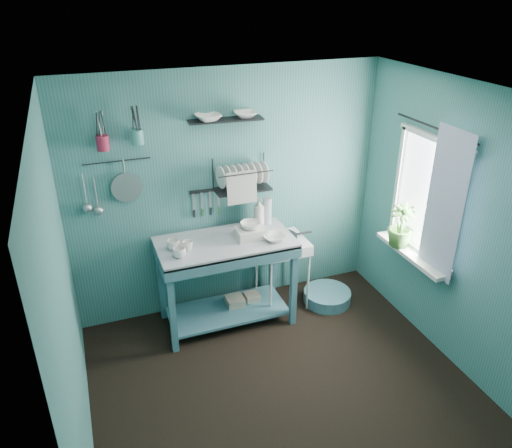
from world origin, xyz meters
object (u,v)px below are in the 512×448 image
object	(u,v)px
mug_mid	(188,246)
frying_pan	(283,237)
water_bottle	(267,211)
wash_tub	(250,233)
storage_tin_large	(235,306)
mug_right	(174,245)
dish_rack	(242,175)
utensil_cup_magenta	(103,143)
soap_bottle	(259,212)
storage_tin_small	(252,302)
potted_plant	(401,226)
utensil_cup_teal	(137,137)
hotplate_stand	(282,272)
work_counter	(227,282)
floor_basin	(327,296)
mug_left	(179,253)
colander	(127,187)

from	to	relation	value
mug_mid	frying_pan	bearing A→B (deg)	9.04
frying_pan	water_bottle	bearing A→B (deg)	137.77
wash_tub	storage_tin_large	xyz separation A→B (m)	(-0.15, 0.07, -0.88)
mug_right	frying_pan	world-z (taller)	mug_right
dish_rack	utensil_cup_magenta	distance (m)	1.33
wash_tub	soap_bottle	bearing A→B (deg)	52.31
soap_bottle	frying_pan	xyz separation A→B (m)	(0.23, -0.10, -0.27)
storage_tin_small	potted_plant	bearing A→B (deg)	-23.70
mug_mid	utensil_cup_teal	distance (m)	1.08
frying_pan	utensil_cup_teal	distance (m)	1.77
storage_tin_small	hotplate_stand	bearing A→B (deg)	3.89
work_counter	mug_mid	bearing A→B (deg)	-161.38
work_counter	floor_basin	xyz separation A→B (m)	(1.12, -0.07, -0.40)
hotplate_stand	storage_tin_large	distance (m)	0.62
storage_tin_large	mug_mid	bearing A→B (deg)	-167.09
storage_tin_large	storage_tin_small	size ratio (longest dim) A/B	1.10
water_bottle	utensil_cup_teal	bearing A→B (deg)	176.01
floor_basin	dish_rack	bearing A→B (deg)	159.44
wash_tub	hotplate_stand	world-z (taller)	wash_tub
mug_right	soap_bottle	distance (m)	0.95
utensil_cup_teal	mug_left	bearing A→B (deg)	-65.92
mug_mid	mug_right	xyz separation A→B (m)	(-0.12, 0.06, 0.00)
soap_bottle	utensil_cup_teal	distance (m)	1.41
mug_mid	storage_tin_small	bearing A→B (deg)	11.63
work_counter	storage_tin_large	size ratio (longest dim) A/B	6.00
wash_tub	water_bottle	size ratio (longest dim) A/B	1.00
storage_tin_small	work_counter	bearing A→B (deg)	-165.07
dish_rack	storage_tin_small	size ratio (longest dim) A/B	2.75
mug_right	colander	bearing A→B (deg)	134.60
water_bottle	storage_tin_small	world-z (taller)	water_bottle
mug_mid	colander	xyz separation A→B (m)	(-0.45, 0.39, 0.50)
colander	potted_plant	size ratio (longest dim) A/B	0.64
soap_bottle	mug_right	bearing A→B (deg)	-167.74
work_counter	storage_tin_large	bearing A→B (deg)	36.21
hotplate_stand	colander	world-z (taller)	colander
soap_bottle	frying_pan	bearing A→B (deg)	-22.89
mug_mid	dish_rack	world-z (taller)	dish_rack
hotplate_stand	utensil_cup_magenta	xyz separation A→B (m)	(-1.63, 0.20, 1.54)
dish_rack	mug_right	bearing A→B (deg)	-161.96
colander	utensil_cup_magenta	bearing A→B (deg)	-169.08
hotplate_stand	soap_bottle	bearing A→B (deg)	158.50
work_counter	utensil_cup_magenta	world-z (taller)	utensil_cup_magenta
colander	storage_tin_large	xyz separation A→B (m)	(0.93, -0.28, -1.37)
colander	potted_plant	distance (m)	2.63
mug_right	colander	xyz separation A→B (m)	(-0.33, 0.33, 0.49)
mug_right	wash_tub	distance (m)	0.75
dish_rack	potted_plant	world-z (taller)	dish_rack
mug_right	dish_rack	xyz separation A→B (m)	(0.77, 0.25, 0.50)
soap_bottle	storage_tin_small	distance (m)	1.00
mug_mid	wash_tub	bearing A→B (deg)	3.63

